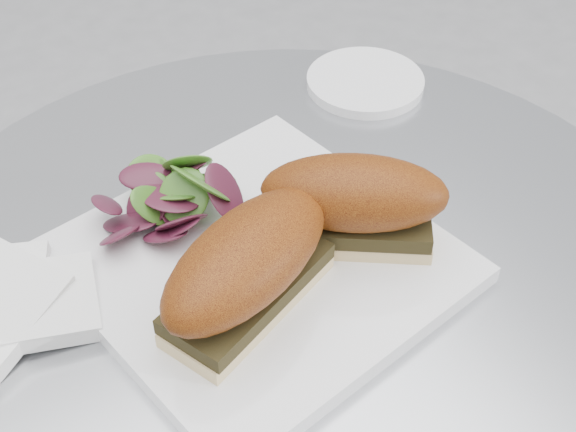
% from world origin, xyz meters
% --- Properties ---
extents(plate, '(0.32, 0.32, 0.02)m').
position_xyz_m(plate, '(-0.02, 0.02, 0.74)').
color(plate, white).
rests_on(plate, table).
extents(sandwich_left, '(0.18, 0.13, 0.08)m').
position_xyz_m(sandwich_left, '(-0.05, -0.02, 0.79)').
color(sandwich_left, beige).
rests_on(sandwich_left, plate).
extents(sandwich_right, '(0.16, 0.14, 0.08)m').
position_xyz_m(sandwich_right, '(0.05, -0.00, 0.79)').
color(sandwich_right, beige).
rests_on(sandwich_right, plate).
extents(salad, '(0.11, 0.11, 0.05)m').
position_xyz_m(salad, '(-0.06, 0.10, 0.77)').
color(salad, '#477D29').
rests_on(salad, plate).
extents(napkin, '(0.15, 0.15, 0.02)m').
position_xyz_m(napkin, '(-0.20, 0.07, 0.74)').
color(napkin, white).
rests_on(napkin, table).
extents(saucer, '(0.12, 0.12, 0.01)m').
position_xyz_m(saucer, '(0.21, 0.19, 0.74)').
color(saucer, white).
rests_on(saucer, table).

